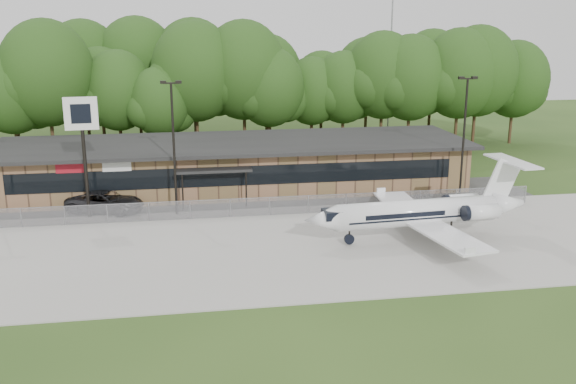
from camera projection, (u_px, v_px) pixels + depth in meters
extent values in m
plane|color=#274117|center=(271.00, 299.00, 34.36)|extent=(160.00, 160.00, 0.00)
cube|color=#9E9B93|center=(254.00, 248.00, 41.98)|extent=(64.00, 18.00, 0.08)
cube|color=#383835|center=(238.00, 201.00, 52.94)|extent=(50.00, 9.00, 0.06)
cube|color=#886044|center=(233.00, 166.00, 56.72)|extent=(40.00, 10.00, 4.00)
cube|color=black|center=(238.00, 176.00, 51.86)|extent=(36.00, 0.08, 1.60)
cube|color=black|center=(233.00, 143.00, 55.69)|extent=(41.00, 11.50, 0.30)
cube|color=black|center=(214.00, 170.00, 50.81)|extent=(6.00, 1.60, 0.20)
cube|color=#A51421|center=(70.00, 169.00, 49.50)|extent=(2.20, 0.06, 0.70)
cube|color=silver|center=(117.00, 167.00, 50.05)|extent=(2.20, 0.06, 0.70)
cube|color=gray|center=(244.00, 208.00, 48.47)|extent=(46.00, 0.03, 1.50)
cube|color=gray|center=(243.00, 198.00, 48.27)|extent=(46.00, 0.04, 0.04)
cylinder|color=gray|center=(391.00, 37.00, 80.34)|extent=(0.20, 0.20, 25.00)
cylinder|color=black|center=(174.00, 151.00, 48.01)|extent=(0.18, 0.18, 10.00)
cube|color=black|center=(171.00, 83.00, 46.71)|extent=(1.20, 0.12, 0.12)
cube|color=black|center=(163.00, 82.00, 46.60)|extent=(0.45, 0.30, 0.22)
cube|color=black|center=(178.00, 82.00, 46.78)|extent=(0.45, 0.30, 0.22)
cylinder|color=black|center=(463.00, 142.00, 51.63)|extent=(0.18, 0.18, 10.00)
cube|color=black|center=(468.00, 79.00, 50.32)|extent=(1.20, 0.12, 0.12)
cube|color=black|center=(461.00, 78.00, 50.22)|extent=(0.45, 0.30, 0.22)
cube|color=black|center=(475.00, 78.00, 50.39)|extent=(0.45, 0.30, 0.22)
cylinder|color=white|center=(416.00, 214.00, 43.07)|extent=(11.26, 2.57, 1.79)
cone|color=white|center=(320.00, 221.00, 41.57)|extent=(2.35, 1.94, 1.79)
cone|color=white|center=(507.00, 205.00, 44.55)|extent=(2.57, 1.95, 1.79)
cube|color=white|center=(449.00, 238.00, 39.86)|extent=(2.92, 6.85, 0.13)
cube|color=white|center=(401.00, 206.00, 46.78)|extent=(2.92, 6.85, 0.13)
cylinder|color=white|center=(481.00, 213.00, 42.62)|extent=(2.52, 1.18, 1.00)
cylinder|color=white|center=(460.00, 202.00, 45.24)|extent=(2.52, 1.18, 1.00)
cube|color=white|center=(502.00, 183.00, 44.01)|extent=(2.75, 0.35, 3.36)
cube|color=white|center=(512.00, 162.00, 43.80)|extent=(1.81, 5.22, 0.11)
cube|color=black|center=(332.00, 215.00, 41.66)|extent=(1.21, 1.41, 0.56)
cube|color=black|center=(442.00, 233.00, 43.91)|extent=(1.08, 2.73, 0.78)
cylinder|color=black|center=(349.00, 240.00, 42.41)|extent=(0.72, 0.72, 0.25)
imported|color=#2E2E31|center=(105.00, 202.00, 49.79)|extent=(6.55, 4.66, 1.66)
cylinder|color=black|center=(85.00, 162.00, 47.44)|extent=(0.28, 0.28, 8.70)
cube|color=silver|center=(81.00, 113.00, 46.51)|extent=(2.40, 0.43, 2.39)
cube|color=black|center=(81.00, 114.00, 46.38)|extent=(1.41, 0.14, 1.41)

